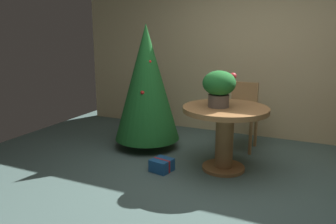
{
  "coord_description": "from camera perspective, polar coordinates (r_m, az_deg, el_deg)",
  "views": [
    {
      "loc": [
        0.92,
        -3.01,
        1.59
      ],
      "look_at": [
        -0.65,
        0.36,
        0.7
      ],
      "focal_mm": 35.85,
      "sensor_mm": 36.0,
      "label": 1
    }
  ],
  "objects": [
    {
      "name": "ground_plane",
      "position": [
        3.52,
        7.33,
        -13.46
      ],
      "size": [
        6.6,
        6.6,
        0.0
      ],
      "primitive_type": "plane",
      "color": "#4C6660"
    },
    {
      "name": "back_wall_panel",
      "position": [
        5.3,
        15.14,
        9.86
      ],
      "size": [
        6.0,
        0.1,
        2.6
      ],
      "primitive_type": "cube",
      "color": "beige",
      "rests_on": "ground_plane"
    },
    {
      "name": "round_dining_table",
      "position": [
        3.92,
        9.66,
        -2.18
      ],
      "size": [
        0.98,
        0.98,
        0.76
      ],
      "color": "#9E6B3D",
      "rests_on": "ground_plane"
    },
    {
      "name": "flower_vase",
      "position": [
        3.81,
        8.69,
        4.4
      ],
      "size": [
        0.37,
        0.37,
        0.41
      ],
      "color": "#665B51",
      "rests_on": "round_dining_table"
    },
    {
      "name": "wooden_chair_far",
      "position": [
        4.76,
        12.49,
        0.15
      ],
      "size": [
        0.41,
        0.41,
        0.91
      ],
      "color": "#B27F4C",
      "rests_on": "ground_plane"
    },
    {
      "name": "holiday_tree",
      "position": [
        4.59,
        -3.65,
        4.98
      ],
      "size": [
        0.9,
        0.9,
        1.7
      ],
      "color": "brown",
      "rests_on": "ground_plane"
    },
    {
      "name": "gift_box_blue",
      "position": [
        3.97,
        -1.06,
        -9.01
      ],
      "size": [
        0.26,
        0.26,
        0.15
      ],
      "color": "#1E569E",
      "rests_on": "ground_plane"
    }
  ]
}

